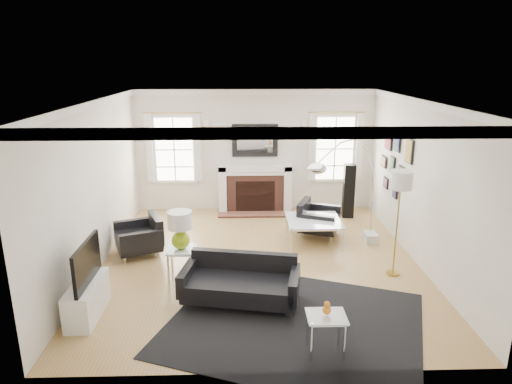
{
  "coord_description": "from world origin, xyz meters",
  "views": [
    {
      "loc": [
        -0.28,
        -7.4,
        3.43
      ],
      "look_at": [
        -0.05,
        0.3,
        1.19
      ],
      "focal_mm": 32.0,
      "sensor_mm": 36.0,
      "label": 1
    }
  ],
  "objects_px": {
    "fireplace": "(255,189)",
    "coffee_table": "(314,221)",
    "gourd_lamp": "(180,228)",
    "armchair_left": "(141,237)",
    "arc_floor_lamp": "(347,191)",
    "sofa": "(241,282)",
    "armchair_right": "(317,220)"
  },
  "relations": [
    {
      "from": "armchair_left",
      "to": "gourd_lamp",
      "type": "distance_m",
      "value": 1.42
    },
    {
      "from": "sofa",
      "to": "armchair_right",
      "type": "bearing_deg",
      "value": 59.92
    },
    {
      "from": "fireplace",
      "to": "sofa",
      "type": "xyz_separation_m",
      "value": [
        -0.33,
        -4.16,
        -0.24
      ]
    },
    {
      "from": "fireplace",
      "to": "coffee_table",
      "type": "xyz_separation_m",
      "value": [
        1.08,
        -1.92,
        -0.12
      ]
    },
    {
      "from": "armchair_left",
      "to": "coffee_table",
      "type": "xyz_separation_m",
      "value": [
        3.23,
        0.46,
        0.1
      ]
    },
    {
      "from": "sofa",
      "to": "arc_floor_lamp",
      "type": "relative_size",
      "value": 0.82
    },
    {
      "from": "coffee_table",
      "to": "arc_floor_lamp",
      "type": "relative_size",
      "value": 0.47
    },
    {
      "from": "gourd_lamp",
      "to": "armchair_right",
      "type": "bearing_deg",
      "value": 36.66
    },
    {
      "from": "armchair_left",
      "to": "arc_floor_lamp",
      "type": "distance_m",
      "value": 3.8
    },
    {
      "from": "coffee_table",
      "to": "arc_floor_lamp",
      "type": "bearing_deg",
      "value": -50.87
    },
    {
      "from": "fireplace",
      "to": "armchair_right",
      "type": "distance_m",
      "value": 1.95
    },
    {
      "from": "fireplace",
      "to": "armchair_left",
      "type": "bearing_deg",
      "value": -132.01
    },
    {
      "from": "armchair_left",
      "to": "arc_floor_lamp",
      "type": "relative_size",
      "value": 0.49
    },
    {
      "from": "sofa",
      "to": "armchair_right",
      "type": "relative_size",
      "value": 1.72
    },
    {
      "from": "armchair_right",
      "to": "arc_floor_lamp",
      "type": "bearing_deg",
      "value": -70.34
    },
    {
      "from": "fireplace",
      "to": "coffee_table",
      "type": "bearing_deg",
      "value": -60.66
    },
    {
      "from": "sofa",
      "to": "armchair_right",
      "type": "height_order",
      "value": "armchair_right"
    },
    {
      "from": "coffee_table",
      "to": "armchair_left",
      "type": "bearing_deg",
      "value": -171.87
    },
    {
      "from": "armchair_right",
      "to": "coffee_table",
      "type": "relative_size",
      "value": 1.01
    },
    {
      "from": "fireplace",
      "to": "gourd_lamp",
      "type": "relative_size",
      "value": 2.69
    },
    {
      "from": "gourd_lamp",
      "to": "arc_floor_lamp",
      "type": "height_order",
      "value": "arc_floor_lamp"
    },
    {
      "from": "fireplace",
      "to": "sofa",
      "type": "relative_size",
      "value": 0.94
    },
    {
      "from": "fireplace",
      "to": "armchair_left",
      "type": "relative_size",
      "value": 1.58
    },
    {
      "from": "arc_floor_lamp",
      "to": "coffee_table",
      "type": "bearing_deg",
      "value": 129.13
    },
    {
      "from": "sofa",
      "to": "armchair_left",
      "type": "xyz_separation_m",
      "value": [
        -1.82,
        1.78,
        0.02
      ]
    },
    {
      "from": "armchair_left",
      "to": "gourd_lamp",
      "type": "height_order",
      "value": "gourd_lamp"
    },
    {
      "from": "sofa",
      "to": "coffee_table",
      "type": "distance_m",
      "value": 2.65
    },
    {
      "from": "coffee_table",
      "to": "arc_floor_lamp",
      "type": "distance_m",
      "value": 1.07
    },
    {
      "from": "gourd_lamp",
      "to": "coffee_table",
      "type": "bearing_deg",
      "value": 31.53
    },
    {
      "from": "armchair_left",
      "to": "gourd_lamp",
      "type": "relative_size",
      "value": 1.71
    },
    {
      "from": "armchair_right",
      "to": "coffee_table",
      "type": "bearing_deg",
      "value": -107.06
    },
    {
      "from": "coffee_table",
      "to": "gourd_lamp",
      "type": "distance_m",
      "value": 2.81
    }
  ]
}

